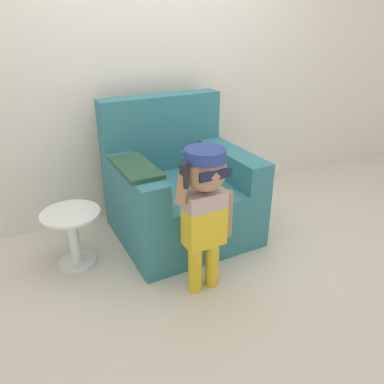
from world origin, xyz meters
name	(u,v)px	position (x,y,z in m)	size (l,w,h in m)	color
ground_plane	(187,232)	(0.00, 0.00, 0.00)	(10.00, 10.00, 0.00)	beige
wall_back	(152,60)	(0.00, 0.62, 1.30)	(10.00, 0.05, 2.60)	silver
armchair	(179,191)	(-0.05, 0.05, 0.36)	(1.02, 0.94, 1.06)	teal
person_child	(205,200)	(-0.22, -0.67, 0.64)	(0.39, 0.29, 0.96)	gold
side_table	(73,233)	(-0.90, -0.01, 0.25)	(0.40, 0.40, 0.41)	white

